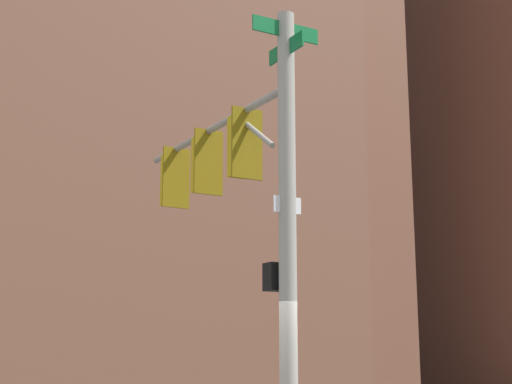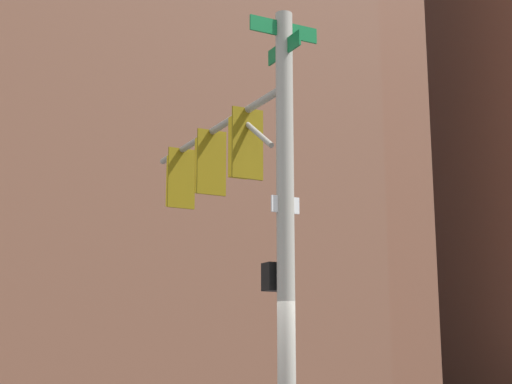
% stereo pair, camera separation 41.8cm
% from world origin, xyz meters
% --- Properties ---
extents(signal_pole_assembly, '(5.44, 1.14, 6.80)m').
position_xyz_m(signal_pole_assembly, '(-1.22, 0.07, 4.37)').
color(signal_pole_assembly, '#9E998C').
rests_on(signal_pole_assembly, ground_plane).
extents(building_brick_nearside, '(26.19, 21.50, 36.97)m').
position_xyz_m(building_brick_nearside, '(-27.40, 2.05, 18.49)').
color(building_brick_nearside, brown).
rests_on(building_brick_nearside, ground_plane).
extents(building_brick_midblock, '(16.48, 17.93, 36.42)m').
position_xyz_m(building_brick_midblock, '(-30.79, 13.24, 18.21)').
color(building_brick_midblock, brown).
rests_on(building_brick_midblock, ground_plane).
extents(building_brick_farside, '(16.79, 15.77, 54.60)m').
position_xyz_m(building_brick_farside, '(-28.71, 36.65, 27.30)').
color(building_brick_farside, brown).
rests_on(building_brick_farside, ground_plane).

